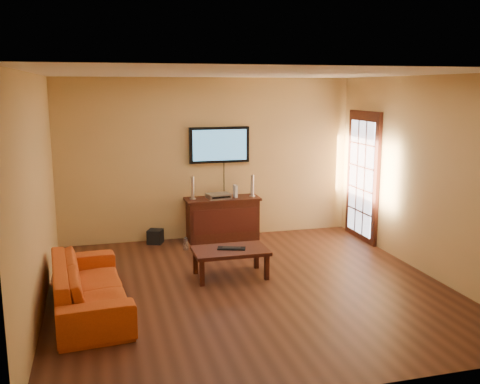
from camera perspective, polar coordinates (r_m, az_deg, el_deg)
name	(u,v)px	position (r m, az deg, el deg)	size (l,w,h in m)	color
ground_plane	(250,287)	(7.01, 1.03, -10.13)	(5.00, 5.00, 0.00)	#371B0F
room_walls	(237,152)	(7.18, -0.32, 4.31)	(5.00, 5.00, 5.00)	tan
french_door	(362,178)	(9.17, 12.93, 1.48)	(0.07, 1.02, 2.22)	black
media_console	(223,219)	(9.02, -1.87, -2.85)	(1.25, 0.48, 0.72)	black
television	(219,145)	(9.00, -2.21, 5.04)	(1.02, 0.08, 0.60)	black
coffee_table	(230,253)	(7.28, -1.04, -6.50)	(1.00, 0.60, 0.39)	black
sofa	(89,278)	(6.44, -15.82, -8.80)	(2.00, 0.58, 0.78)	#C24915
speaker_left	(193,189)	(8.84, -5.09, 0.34)	(0.10, 0.10, 0.38)	silver
speaker_right	(252,187)	(9.04, 1.33, 0.59)	(0.10, 0.10, 0.37)	silver
av_receiver	(219,196)	(8.89, -2.30, -0.42)	(0.37, 0.27, 0.09)	silver
game_console	(235,191)	(8.98, -0.50, 0.09)	(0.04, 0.15, 0.21)	white
subwoofer	(155,236)	(8.97, -9.02, -4.71)	(0.23, 0.23, 0.23)	black
bottle	(186,244)	(8.55, -5.83, -5.52)	(0.07, 0.07, 0.21)	white
keyboard	(231,248)	(7.26, -0.92, -6.02)	(0.40, 0.26, 0.02)	black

